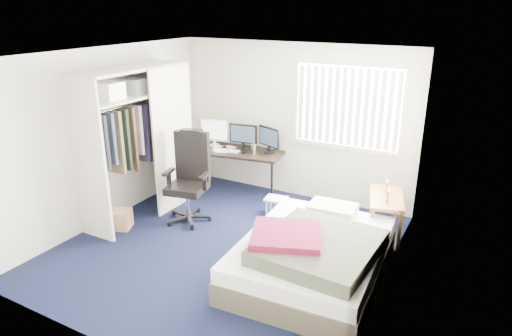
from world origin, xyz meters
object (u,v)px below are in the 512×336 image
object	(u,v)px
desk	(239,148)
nightstand	(386,201)
bed	(312,255)
office_chair	(190,186)

from	to	relation	value
desk	nightstand	distance (m)	2.62
desk	nightstand	size ratio (longest dim) A/B	1.68
nightstand	bed	world-z (taller)	nightstand
nightstand	bed	size ratio (longest dim) A/B	0.43
office_chair	desk	bearing A→B (deg)	85.80
office_chair	bed	world-z (taller)	office_chair
office_chair	nightstand	world-z (taller)	office_chair
office_chair	bed	bearing A→B (deg)	-14.82
desk	office_chair	bearing A→B (deg)	-94.20
office_chair	nightstand	xyz separation A→B (m)	(2.67, 0.84, 0.01)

